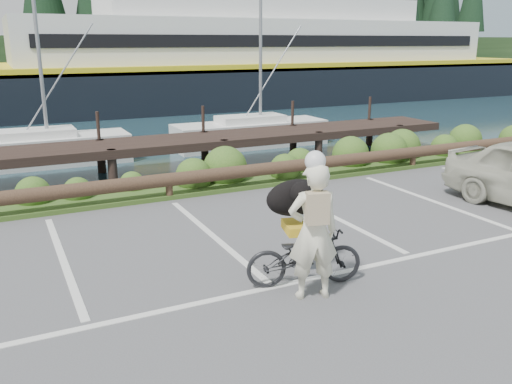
# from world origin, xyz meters

# --- Properties ---
(ground) EXTENTS (72.00, 72.00, 0.00)m
(ground) POSITION_xyz_m (0.00, 0.00, 0.00)
(ground) COLOR #4D4D4F
(harbor_backdrop) EXTENTS (170.00, 160.00, 30.00)m
(harbor_backdrop) POSITION_xyz_m (0.39, 78.47, -0.00)
(harbor_backdrop) COLOR #172F38
(harbor_backdrop) RESTS_ON ground
(vegetation_strip) EXTENTS (34.00, 1.60, 0.10)m
(vegetation_strip) POSITION_xyz_m (0.00, 5.30, 0.05)
(vegetation_strip) COLOR #3D5B21
(vegetation_strip) RESTS_ON ground
(log_rail) EXTENTS (32.00, 0.30, 0.60)m
(log_rail) POSITION_xyz_m (0.00, 4.60, 0.00)
(log_rail) COLOR #443021
(log_rail) RESTS_ON ground
(bicycle) EXTENTS (1.79, 1.01, 0.89)m
(bicycle) POSITION_xyz_m (0.44, -0.51, 0.44)
(bicycle) COLOR black
(bicycle) RESTS_ON ground
(cyclist) EXTENTS (0.79, 0.62, 1.91)m
(cyclist) POSITION_xyz_m (0.34, -0.89, 0.95)
(cyclist) COLOR #F2EFCD
(cyclist) RESTS_ON ground
(dog) EXTENTS (0.70, 1.05, 0.55)m
(dog) POSITION_xyz_m (0.58, 0.02, 1.17)
(dog) COLOR black
(dog) RESTS_ON bicycle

